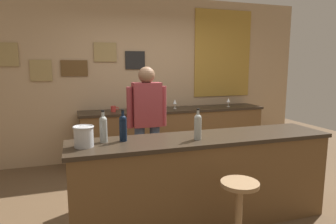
{
  "coord_description": "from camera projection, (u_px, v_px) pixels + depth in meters",
  "views": [
    {
      "loc": [
        -1.24,
        -3.04,
        1.64
      ],
      "look_at": [
        -0.11,
        0.45,
        1.05
      ],
      "focal_mm": 31.38,
      "sensor_mm": 36.0,
      "label": 1
    }
  ],
  "objects": [
    {
      "name": "bar_stool",
      "position": [
        239.0,
        207.0,
        2.47
      ],
      "size": [
        0.32,
        0.32,
        0.68
      ],
      "color": "olive",
      "rests_on": "ground_plane"
    },
    {
      "name": "ground_plane",
      "position": [
        188.0,
        204.0,
        3.49
      ],
      "size": [
        10.0,
        10.0,
        0.0
      ],
      "primitive_type": "plane",
      "color": "brown"
    },
    {
      "name": "wine_bottle_c",
      "position": [
        198.0,
        126.0,
        2.84
      ],
      "size": [
        0.07,
        0.07,
        0.31
      ],
      "color": "#999E99",
      "rests_on": "bar_counter"
    },
    {
      "name": "wine_bottle_a",
      "position": [
        103.0,
        128.0,
        2.74
      ],
      "size": [
        0.07,
        0.07,
        0.31
      ],
      "color": "#999E99",
      "rests_on": "bar_counter"
    },
    {
      "name": "wine_bottle_b",
      "position": [
        123.0,
        127.0,
        2.78
      ],
      "size": [
        0.07,
        0.07,
        0.31
      ],
      "color": "black",
      "rests_on": "bar_counter"
    },
    {
      "name": "coffee_mug",
      "position": [
        113.0,
        109.0,
        4.67
      ],
      "size": [
        0.13,
        0.08,
        0.09
      ],
      "color": "#B2332D",
      "rests_on": "side_counter"
    },
    {
      "name": "wine_glass_a",
      "position": [
        131.0,
        104.0,
        4.74
      ],
      "size": [
        0.07,
        0.07,
        0.16
      ],
      "color": "silver",
      "rests_on": "side_counter"
    },
    {
      "name": "ice_bucket",
      "position": [
        84.0,
        136.0,
        2.59
      ],
      "size": [
        0.19,
        0.19,
        0.19
      ],
      "color": "#B7BABF",
      "rests_on": "bar_counter"
    },
    {
      "name": "wine_glass_b",
      "position": [
        175.0,
        102.0,
        5.04
      ],
      "size": [
        0.07,
        0.07,
        0.16
      ],
      "color": "silver",
      "rests_on": "side_counter"
    },
    {
      "name": "wine_glass_c",
      "position": [
        228.0,
        100.0,
        5.28
      ],
      "size": [
        0.07,
        0.07,
        0.16
      ],
      "color": "silver",
      "rests_on": "side_counter"
    },
    {
      "name": "side_counter",
      "position": [
        174.0,
        134.0,
        5.09
      ],
      "size": [
        3.19,
        0.56,
        0.9
      ],
      "color": "brown",
      "rests_on": "ground_plane"
    },
    {
      "name": "bartender",
      "position": [
        147.0,
        120.0,
        3.77
      ],
      "size": [
        0.52,
        0.21,
        1.62
      ],
      "color": "#384766",
      "rests_on": "ground_plane"
    },
    {
      "name": "back_wall",
      "position": [
        148.0,
        78.0,
        5.19
      ],
      "size": [
        6.0,
        0.09,
        2.8
      ],
      "color": "tan",
      "rests_on": "ground_plane"
    },
    {
      "name": "bar_counter",
      "position": [
        203.0,
        180.0,
        3.05
      ],
      "size": [
        2.7,
        0.6,
        0.92
      ],
      "color": "brown",
      "rests_on": "ground_plane"
    }
  ]
}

